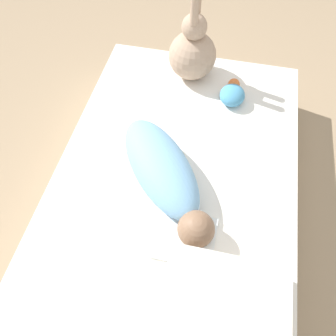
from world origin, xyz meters
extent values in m
plane|color=#9E8466|center=(0.00, 0.00, 0.00)|extent=(12.00, 12.00, 0.00)
cube|color=white|center=(0.00, 0.00, 0.11)|extent=(1.37, 0.88, 0.22)
cube|color=white|center=(-0.24, -0.08, 0.23)|extent=(0.17, 0.20, 0.02)
ellipsoid|color=#7FB7E5|center=(-0.02, 0.05, 0.28)|extent=(0.47, 0.43, 0.13)
sphere|color=#89664C|center=(-0.22, -0.11, 0.28)|extent=(0.12, 0.12, 0.12)
cube|color=white|center=(-0.46, -0.22, 0.27)|extent=(0.34, 0.35, 0.10)
sphere|color=tan|center=(0.55, 0.04, 0.32)|extent=(0.21, 0.21, 0.21)
sphere|color=tan|center=(0.55, 0.04, 0.46)|extent=(0.10, 0.10, 0.10)
cylinder|color=tan|center=(0.52, 0.04, 0.54)|extent=(0.03, 0.03, 0.11)
cylinder|color=tan|center=(0.57, 0.04, 0.54)|extent=(0.03, 0.03, 0.11)
ellipsoid|color=#4C99C6|center=(0.42, -0.16, 0.25)|extent=(0.12, 0.11, 0.07)
sphere|color=orange|center=(0.49, -0.16, 0.25)|extent=(0.05, 0.05, 0.05)
camera|label=1|loc=(-0.63, -0.11, 1.24)|focal=35.00mm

